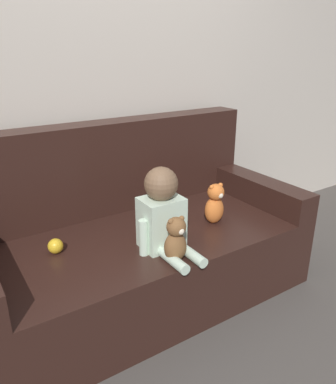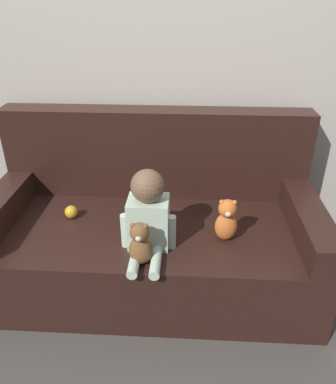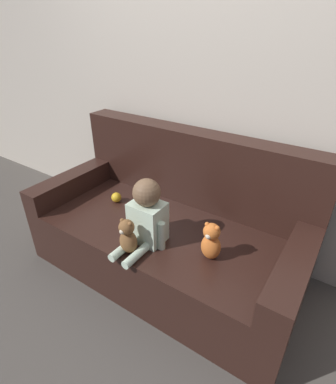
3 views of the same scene
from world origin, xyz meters
TOP-DOWN VIEW (x-y plane):
  - ground_plane at (0.00, 0.00)m, footprint 12.00×12.00m
  - wall_back at (0.00, 0.54)m, footprint 8.00×0.05m
  - couch at (0.00, 0.07)m, footprint 1.88×0.91m
  - person_baby at (0.01, -0.22)m, footprint 0.28×0.37m
  - teddy_bear_brown at (-0.01, -0.37)m, footprint 0.11×0.11m
  - plush_toy_side at (0.41, -0.14)m, footprint 0.12×0.11m
  - toy_ball at (-0.47, 0.02)m, footprint 0.08×0.08m

SIDE VIEW (x-z plane):
  - ground_plane at x=0.00m, z-range 0.00..0.00m
  - couch at x=0.00m, z-range -0.17..0.81m
  - toy_ball at x=-0.47m, z-range 0.42..0.50m
  - teddy_bear_brown at x=-0.01m, z-range 0.42..0.66m
  - plush_toy_side at x=0.41m, z-range 0.42..0.67m
  - person_baby at x=0.01m, z-range 0.40..0.82m
  - wall_back at x=0.00m, z-range 0.00..2.60m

